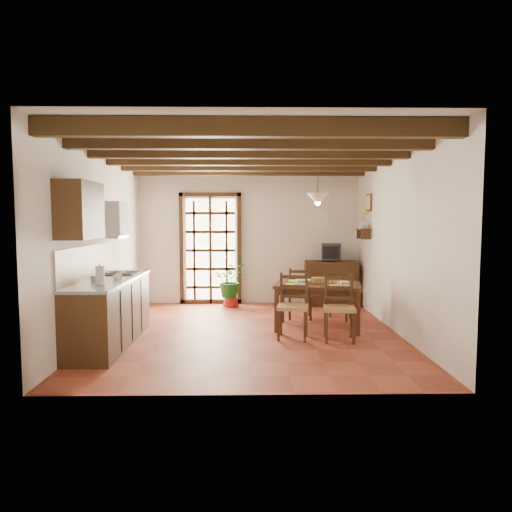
{
  "coord_description": "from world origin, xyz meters",
  "views": [
    {
      "loc": [
        -0.02,
        -6.9,
        1.75
      ],
      "look_at": [
        0.1,
        0.4,
        1.15
      ],
      "focal_mm": 32.0,
      "sensor_mm": 36.0,
      "label": 1
    }
  ],
  "objects_px": {
    "dining_table": "(318,289)",
    "chair_far_left": "(300,302)",
    "kitchen_counter": "(110,310)",
    "chair_near_right": "(339,320)",
    "crt_tv": "(331,252)",
    "sideboard": "(331,283)",
    "pendant_lamp": "(318,198)",
    "chair_far_right": "(338,304)",
    "potted_plant": "(231,278)",
    "chair_near_left": "(293,318)"
  },
  "relations": [
    {
      "from": "crt_tv",
      "to": "kitchen_counter",
      "type": "bearing_deg",
      "value": -130.7
    },
    {
      "from": "chair_far_left",
      "to": "crt_tv",
      "type": "bearing_deg",
      "value": -117.91
    },
    {
      "from": "potted_plant",
      "to": "pendant_lamp",
      "type": "distance_m",
      "value": 2.73
    },
    {
      "from": "chair_near_left",
      "to": "pendant_lamp",
      "type": "bearing_deg",
      "value": 67.23
    },
    {
      "from": "chair_near_left",
      "to": "chair_far_left",
      "type": "relative_size",
      "value": 1.05
    },
    {
      "from": "chair_far_left",
      "to": "chair_near_left",
      "type": "bearing_deg",
      "value": 83.14
    },
    {
      "from": "crt_tv",
      "to": "sideboard",
      "type": "bearing_deg",
      "value": 101.27
    },
    {
      "from": "sideboard",
      "to": "pendant_lamp",
      "type": "relative_size",
      "value": 1.24
    },
    {
      "from": "sideboard",
      "to": "chair_far_right",
      "type": "bearing_deg",
      "value": -91.18
    },
    {
      "from": "chair_far_right",
      "to": "sideboard",
      "type": "xyz_separation_m",
      "value": [
        0.12,
        1.36,
        0.17
      ]
    },
    {
      "from": "crt_tv",
      "to": "potted_plant",
      "type": "height_order",
      "value": "potted_plant"
    },
    {
      "from": "chair_far_left",
      "to": "potted_plant",
      "type": "xyz_separation_m",
      "value": [
        -1.26,
        1.12,
        0.29
      ]
    },
    {
      "from": "chair_far_left",
      "to": "chair_far_right",
      "type": "distance_m",
      "value": 0.66
    },
    {
      "from": "pendant_lamp",
      "to": "potted_plant",
      "type": "bearing_deg",
      "value": 129.78
    },
    {
      "from": "kitchen_counter",
      "to": "crt_tv",
      "type": "height_order",
      "value": "kitchen_counter"
    },
    {
      "from": "chair_far_left",
      "to": "chair_far_right",
      "type": "xyz_separation_m",
      "value": [
        0.65,
        -0.12,
        -0.01
      ]
    },
    {
      "from": "kitchen_counter",
      "to": "potted_plant",
      "type": "relative_size",
      "value": 1.25
    },
    {
      "from": "chair_far_left",
      "to": "chair_far_right",
      "type": "height_order",
      "value": "chair_far_left"
    },
    {
      "from": "chair_near_left",
      "to": "pendant_lamp",
      "type": "height_order",
      "value": "pendant_lamp"
    },
    {
      "from": "crt_tv",
      "to": "potted_plant",
      "type": "bearing_deg",
      "value": -165.51
    },
    {
      "from": "chair_far_right",
      "to": "sideboard",
      "type": "distance_m",
      "value": 1.38
    },
    {
      "from": "kitchen_counter",
      "to": "sideboard",
      "type": "height_order",
      "value": "kitchen_counter"
    },
    {
      "from": "dining_table",
      "to": "kitchen_counter",
      "type": "bearing_deg",
      "value": -153.56
    },
    {
      "from": "dining_table",
      "to": "chair_far_left",
      "type": "relative_size",
      "value": 1.62
    },
    {
      "from": "dining_table",
      "to": "chair_far_right",
      "type": "distance_m",
      "value": 0.84
    },
    {
      "from": "sideboard",
      "to": "crt_tv",
      "type": "relative_size",
      "value": 2.37
    },
    {
      "from": "chair_near_left",
      "to": "chair_far_left",
      "type": "distance_m",
      "value": 1.36
    },
    {
      "from": "chair_near_right",
      "to": "crt_tv",
      "type": "height_order",
      "value": "crt_tv"
    },
    {
      "from": "chair_near_right",
      "to": "crt_tv",
      "type": "distance_m",
      "value": 2.83
    },
    {
      "from": "kitchen_counter",
      "to": "potted_plant",
      "type": "bearing_deg",
      "value": 59.75
    },
    {
      "from": "chair_near_right",
      "to": "dining_table",
      "type": "bearing_deg",
      "value": 111.73
    },
    {
      "from": "potted_plant",
      "to": "crt_tv",
      "type": "bearing_deg",
      "value": 3.22
    },
    {
      "from": "kitchen_counter",
      "to": "pendant_lamp",
      "type": "xyz_separation_m",
      "value": [
        3.04,
        0.95,
        1.6
      ]
    },
    {
      "from": "chair_near_left",
      "to": "chair_far_right",
      "type": "xyz_separation_m",
      "value": [
        0.91,
        1.22,
        -0.02
      ]
    },
    {
      "from": "kitchen_counter",
      "to": "pendant_lamp",
      "type": "bearing_deg",
      "value": 17.44
    },
    {
      "from": "dining_table",
      "to": "chair_near_left",
      "type": "height_order",
      "value": "chair_near_left"
    },
    {
      "from": "sideboard",
      "to": "crt_tv",
      "type": "xyz_separation_m",
      "value": [
        -0.0,
        -0.01,
        0.64
      ]
    },
    {
      "from": "chair_near_right",
      "to": "crt_tv",
      "type": "bearing_deg",
      "value": 88.67
    },
    {
      "from": "sideboard",
      "to": "kitchen_counter",
      "type": "bearing_deg",
      "value": -138.22
    },
    {
      "from": "chair_far_right",
      "to": "pendant_lamp",
      "type": "height_order",
      "value": "pendant_lamp"
    },
    {
      "from": "kitchen_counter",
      "to": "chair_near_left",
      "type": "bearing_deg",
      "value": 5.46
    },
    {
      "from": "chair_far_left",
      "to": "pendant_lamp",
      "type": "height_order",
      "value": "pendant_lamp"
    },
    {
      "from": "chair_far_left",
      "to": "potted_plant",
      "type": "distance_m",
      "value": 1.71
    },
    {
      "from": "potted_plant",
      "to": "chair_far_left",
      "type": "bearing_deg",
      "value": -41.66
    },
    {
      "from": "chair_near_right",
      "to": "potted_plant",
      "type": "xyz_separation_m",
      "value": [
        -1.66,
        2.58,
        0.27
      ]
    },
    {
      "from": "kitchen_counter",
      "to": "chair_near_right",
      "type": "bearing_deg",
      "value": 2.17
    },
    {
      "from": "sideboard",
      "to": "dining_table",
      "type": "bearing_deg",
      "value": -102.38
    },
    {
      "from": "kitchen_counter",
      "to": "chair_far_right",
      "type": "distance_m",
      "value": 3.79
    },
    {
      "from": "pendant_lamp",
      "to": "chair_far_left",
      "type": "bearing_deg",
      "value": 107.5
    },
    {
      "from": "dining_table",
      "to": "pendant_lamp",
      "type": "xyz_separation_m",
      "value": [
        -0.0,
        0.1,
        1.45
      ]
    }
  ]
}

